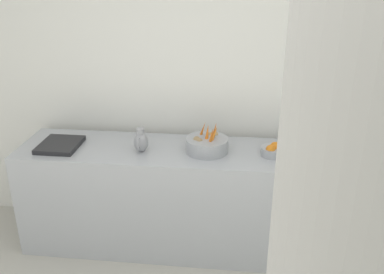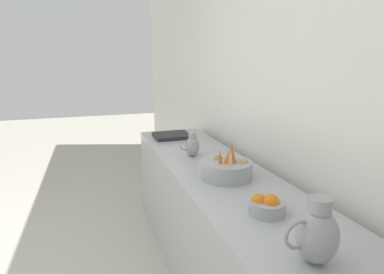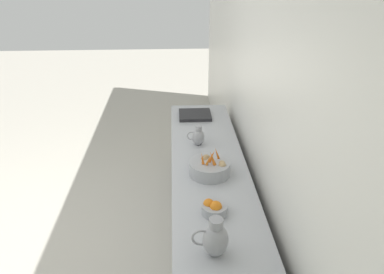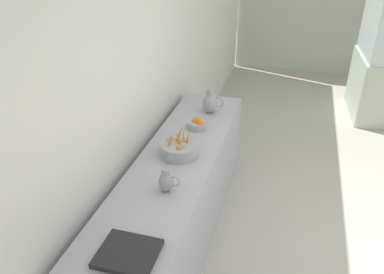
{
  "view_description": "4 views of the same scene",
  "coord_description": "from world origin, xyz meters",
  "px_view_note": "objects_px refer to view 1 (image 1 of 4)",
  "views": [
    {
      "loc": [
        1.42,
        0.25,
        2.22
      ],
      "look_at": [
        -1.44,
        -0.07,
        1.02
      ],
      "focal_mm": 39.56,
      "sensor_mm": 36.0,
      "label": 1
    },
    {
      "loc": [
        -0.74,
        1.66,
        1.57
      ],
      "look_at": [
        -1.38,
        -0.23,
        1.08
      ],
      "focal_mm": 28.13,
      "sensor_mm": 36.0,
      "label": 2
    },
    {
      "loc": [
        -1.25,
        2.48,
        2.43
      ],
      "look_at": [
        -1.39,
        -0.23,
        1.07
      ],
      "focal_mm": 34.16,
      "sensor_mm": 36.0,
      "label": 3
    },
    {
      "loc": [
        -0.67,
        -2.59,
        2.56
      ],
      "look_at": [
        -1.4,
        0.01,
        1.07
      ],
      "focal_mm": 36.2,
      "sensor_mm": 36.0,
      "label": 4
    }
  ],
  "objects_px": {
    "orange_bowl": "(273,150)",
    "metal_pitcher_short": "(141,141)",
    "vegetable_colander": "(207,144)",
    "metal_pitcher_tall": "(326,146)"
  },
  "relations": [
    {
      "from": "orange_bowl",
      "to": "metal_pitcher_short",
      "type": "bearing_deg",
      "value": -87.74
    },
    {
      "from": "vegetable_colander",
      "to": "orange_bowl",
      "type": "bearing_deg",
      "value": 87.67
    },
    {
      "from": "metal_pitcher_tall",
      "to": "orange_bowl",
      "type": "bearing_deg",
      "value": -95.45
    },
    {
      "from": "metal_pitcher_tall",
      "to": "metal_pitcher_short",
      "type": "xyz_separation_m",
      "value": [
        0.0,
        -1.37,
        -0.03
      ]
    },
    {
      "from": "vegetable_colander",
      "to": "metal_pitcher_tall",
      "type": "xyz_separation_m",
      "value": [
        0.06,
        0.87,
        0.05
      ]
    },
    {
      "from": "vegetable_colander",
      "to": "metal_pitcher_short",
      "type": "xyz_separation_m",
      "value": [
        0.06,
        -0.5,
        0.03
      ]
    },
    {
      "from": "metal_pitcher_short",
      "to": "vegetable_colander",
      "type": "bearing_deg",
      "value": 96.76
    },
    {
      "from": "orange_bowl",
      "to": "metal_pitcher_short",
      "type": "relative_size",
      "value": 0.93
    },
    {
      "from": "orange_bowl",
      "to": "metal_pitcher_tall",
      "type": "bearing_deg",
      "value": 84.55
    },
    {
      "from": "orange_bowl",
      "to": "metal_pitcher_tall",
      "type": "height_order",
      "value": "metal_pitcher_tall"
    }
  ]
}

